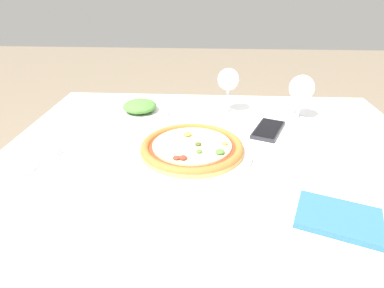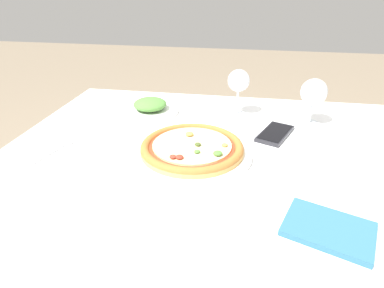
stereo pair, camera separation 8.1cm
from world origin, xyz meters
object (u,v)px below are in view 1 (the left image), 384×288
at_px(pizza_plate, 192,149).
at_px(side_plate, 140,109).
at_px(cell_phone, 268,130).
at_px(wine_glass_far_right, 228,81).
at_px(dining_table, 213,186).
at_px(wine_glass_far_left, 302,89).
at_px(fork, 45,160).

xyz_separation_m(pizza_plate, side_plate, (-0.19, 0.26, 0.00)).
height_order(pizza_plate, cell_phone, pizza_plate).
bearing_deg(pizza_plate, wine_glass_far_right, 71.01).
height_order(dining_table, side_plate, side_plate).
distance_m(wine_glass_far_left, wine_glass_far_right, 0.23).
bearing_deg(wine_glass_far_left, dining_table, -136.13).
height_order(fork, side_plate, side_plate).
bearing_deg(side_plate, cell_phone, -15.15).
relative_size(fork, wine_glass_far_left, 1.18).
xyz_separation_m(pizza_plate, fork, (-0.36, -0.05, -0.01)).
distance_m(dining_table, cell_phone, 0.24).
bearing_deg(fork, dining_table, 6.52).
relative_size(cell_phone, side_plate, 0.85).
relative_size(wine_glass_far_right, side_plate, 0.79).
bearing_deg(fork, cell_phone, 19.60).
xyz_separation_m(wine_glass_far_left, cell_phone, (-0.11, -0.10, -0.09)).
bearing_deg(wine_glass_far_right, wine_glass_far_left, -9.97).
bearing_deg(dining_table, side_plate, 132.37).
bearing_deg(pizza_plate, side_plate, 125.62).
xyz_separation_m(wine_glass_far_left, wine_glass_far_right, (-0.22, 0.04, 0.01)).
relative_size(pizza_plate, side_plate, 1.62).
distance_m(dining_table, wine_glass_far_right, 0.36).
distance_m(pizza_plate, fork, 0.36).
distance_m(pizza_plate, cell_phone, 0.26).
relative_size(pizza_plate, wine_glass_far_left, 2.15).
height_order(wine_glass_far_left, wine_glass_far_right, wine_glass_far_right).
xyz_separation_m(wine_glass_far_right, cell_phone, (0.12, -0.14, -0.10)).
xyz_separation_m(dining_table, fork, (-0.42, -0.05, 0.09)).
relative_size(pizza_plate, wine_glass_far_right, 2.04).
xyz_separation_m(dining_table, wine_glass_far_right, (0.04, 0.29, 0.20)).
distance_m(pizza_plate, side_plate, 0.32).
xyz_separation_m(pizza_plate, cell_phone, (0.22, 0.15, -0.01)).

